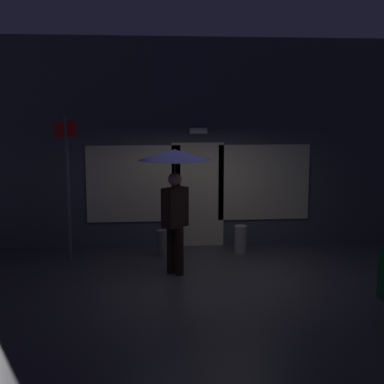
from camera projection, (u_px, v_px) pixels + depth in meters
The scene contains 6 objects.
ground_plane at pixel (210, 277), 9.33m from camera, with size 18.00×18.00×0.00m, color #423F44.
building_facade at pixel (197, 144), 11.31m from camera, with size 10.05×0.48×4.34m.
person_with_umbrella at pixel (175, 175), 9.25m from camera, with size 1.24×1.24×2.21m.
street_sign_post at pixel (68, 181), 10.06m from camera, with size 0.40×0.07×2.76m.
sidewalk_bollard at pixel (241, 239), 10.85m from camera, with size 0.25×0.25×0.56m, color #9E998E.
sidewalk_bollard_2 at pixel (162, 243), 10.62m from camera, with size 0.20×0.20×0.52m, color slate.
Camera 1 is at (-1.14, -8.93, 2.88)m, focal length 50.25 mm.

